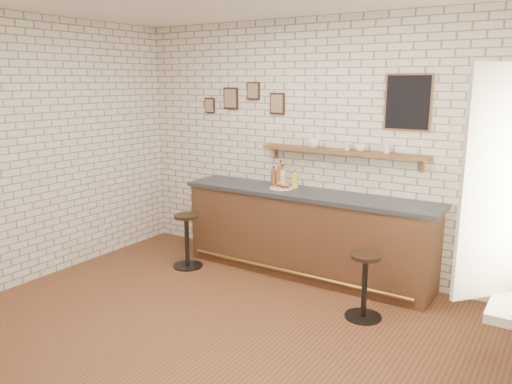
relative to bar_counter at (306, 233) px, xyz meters
The scene contains 19 objects.
ground 1.77m from the bar_counter, 92.35° to the right, with size 5.00×5.00×0.00m, color brown.
bar_counter is the anchor object (origin of this frame).
sandwich_plate 0.61m from the bar_counter, behind, with size 0.28×0.28×0.01m, color white.
ciabatta_sandwich 0.64m from the bar_counter, behind, with size 0.19×0.13×0.06m.
potato_chips 0.62m from the bar_counter, behind, with size 0.26×0.19×0.00m.
bitters_bottle_brown 0.81m from the bar_counter, 165.94° to the left, with size 0.07×0.07×0.23m.
bitters_bottle_white 0.74m from the bar_counter, 161.69° to the left, with size 0.07×0.07×0.26m.
bitters_bottle_amber 0.77m from the bar_counter, 162.78° to the left, with size 0.08×0.08×0.32m.
condiment_bottle_yellow 0.65m from the bar_counter, 149.89° to the left, with size 0.07×0.07×0.22m.
bar_stool_left 1.47m from the bar_counter, 156.55° to the right, with size 0.37×0.37×0.67m.
bar_stool_right 1.25m from the bar_counter, 35.15° to the right, with size 0.36×0.36×0.65m.
wall_shelf 1.05m from the bar_counter, 31.53° to the left, with size 2.00×0.18×0.18m.
shelf_cup_a 1.07m from the bar_counter, 95.24° to the left, with size 0.14×0.14×0.11m, color white.
shelf_cup_b 1.13m from the bar_counter, 26.70° to the left, with size 0.10×0.10×0.09m, color white.
shelf_cup_c 1.20m from the bar_counter, 19.76° to the left, with size 0.11×0.11×0.09m, color white.
shelf_cup_d 1.37m from the bar_counter, 13.16° to the left, with size 0.10×0.10×0.10m, color white.
back_wall_decor 1.57m from the bar_counter, 60.87° to the left, with size 2.96×0.02×0.56m.
book_lower 2.79m from the bar_counter, 33.20° to the right, with size 0.16×0.21×0.02m, color tan.
book_upper 2.80m from the bar_counter, 33.12° to the right, with size 0.17×0.23×0.02m, color tan.
Camera 1 is at (2.64, -3.38, 2.27)m, focal length 35.00 mm.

